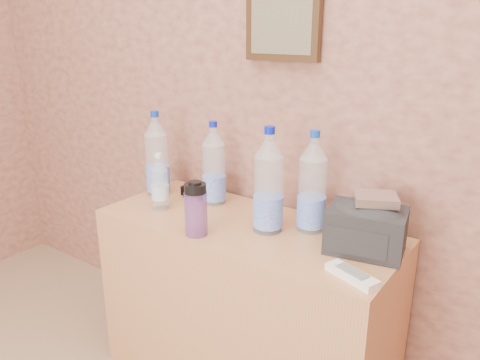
% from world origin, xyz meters
% --- Properties ---
extents(picture_frame, '(0.30, 0.03, 0.25)m').
position_xyz_m(picture_frame, '(-0.15, 1.98, 1.40)').
color(picture_frame, '#382311').
rests_on(picture_frame, room_shell).
extents(dresser, '(1.13, 0.47, 0.70)m').
position_xyz_m(dresser, '(-0.15, 1.75, 0.35)').
color(dresser, tan).
rests_on(dresser, ground).
extents(pet_large_a, '(0.10, 0.10, 0.36)m').
position_xyz_m(pet_large_a, '(-0.65, 1.80, 0.86)').
color(pet_large_a, '#A8BCD6').
rests_on(pet_large_a, dresser).
extents(pet_large_b, '(0.09, 0.09, 0.34)m').
position_xyz_m(pet_large_b, '(-0.39, 1.85, 0.85)').
color(pet_large_b, silver).
rests_on(pet_large_b, dresser).
extents(pet_large_c, '(0.10, 0.10, 0.36)m').
position_xyz_m(pet_large_c, '(0.06, 1.84, 0.86)').
color(pet_large_c, silver).
rests_on(pet_large_c, dresser).
extents(pet_large_d, '(0.10, 0.10, 0.38)m').
position_xyz_m(pet_large_d, '(-0.06, 1.75, 0.87)').
color(pet_large_d, silver).
rests_on(pet_large_d, dresser).
extents(pet_small, '(0.07, 0.07, 0.23)m').
position_xyz_m(pet_small, '(-0.52, 1.68, 0.80)').
color(pet_small, white).
rests_on(pet_small, dresser).
extents(nalgene_bottle, '(0.08, 0.08, 0.19)m').
position_xyz_m(nalgene_bottle, '(-0.24, 1.57, 0.80)').
color(nalgene_bottle, '#703C92').
rests_on(nalgene_bottle, dresser).
extents(sunglasses, '(0.16, 0.07, 0.04)m').
position_xyz_m(sunglasses, '(-0.49, 1.86, 0.72)').
color(sunglasses, black).
rests_on(sunglasses, dresser).
extents(ac_remote, '(0.17, 0.11, 0.02)m').
position_xyz_m(ac_remote, '(0.32, 1.60, 0.71)').
color(ac_remote, white).
rests_on(ac_remote, dresser).
extents(toiletry_bag, '(0.27, 0.22, 0.16)m').
position_xyz_m(toiletry_bag, '(0.28, 1.79, 0.79)').
color(toiletry_bag, black).
rests_on(toiletry_bag, dresser).
extents(foil_packet, '(0.17, 0.16, 0.03)m').
position_xyz_m(foil_packet, '(0.30, 1.81, 0.88)').
color(foil_packet, white).
rests_on(foil_packet, toiletry_bag).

